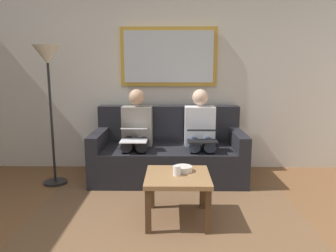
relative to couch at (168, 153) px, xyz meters
name	(u,v)px	position (x,y,z in m)	size (l,w,h in m)	color
wall_rear	(169,75)	(0.00, -0.48, 0.99)	(6.00, 0.12, 2.60)	beige
area_rug	(167,222)	(0.00, 1.27, -0.31)	(2.60, 1.80, 0.01)	brown
couch	(168,153)	(0.00, 0.00, 0.00)	(1.88, 0.90, 0.90)	black
framed_mirror	(169,57)	(0.00, -0.39, 1.24)	(1.29, 0.05, 0.78)	#B7892D
coffee_table	(178,182)	(-0.10, 1.22, 0.06)	(0.59, 0.59, 0.44)	olive
cup	(177,171)	(-0.09, 1.23, 0.17)	(0.07, 0.07, 0.09)	silver
bowl	(183,169)	(-0.15, 1.11, 0.15)	(0.17, 0.17, 0.05)	beige
person_left	(200,132)	(-0.40, 0.07, 0.30)	(0.38, 0.58, 1.14)	silver
laptop_black	(202,135)	(-0.40, 0.32, 0.31)	(0.35, 0.32, 0.14)	black
person_right	(137,132)	(0.40, 0.07, 0.30)	(0.38, 0.58, 1.14)	gray
laptop_white	(134,134)	(0.40, 0.31, 0.32)	(0.31, 0.36, 0.15)	white
standing_lamp	(48,71)	(1.39, 0.27, 1.06)	(0.32, 0.32, 1.66)	black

